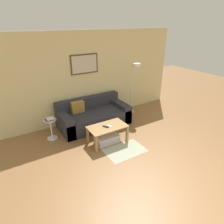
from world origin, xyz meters
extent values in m
plane|color=olive|center=(0.00, 0.00, 0.00)|extent=(16.00, 16.00, 0.00)
cube|color=beige|center=(0.00, 3.81, 1.27)|extent=(5.60, 0.06, 2.55)
cube|color=#513823|center=(-0.26, 3.77, 1.67)|extent=(0.81, 0.02, 0.54)
cube|color=beige|center=(-0.26, 3.76, 1.67)|extent=(0.74, 0.01, 0.47)
cube|color=#B2B79E|center=(-0.23, 1.77, 0.00)|extent=(0.94, 0.62, 0.01)
cube|color=#2D2D38|center=(-0.27, 3.26, 0.21)|extent=(1.97, 0.96, 0.42)
cube|color=#2D2D38|center=(-0.27, 3.64, 0.58)|extent=(1.97, 0.20, 0.33)
cube|color=#2D2D38|center=(-1.14, 3.26, 0.27)|extent=(0.24, 0.96, 0.54)
cube|color=#2D2D38|center=(0.59, 3.26, 0.27)|extent=(0.24, 0.96, 0.54)
cube|color=#A87A33|center=(-0.67, 3.47, 0.58)|extent=(0.36, 0.14, 0.32)
cube|color=#AD7F4C|center=(-0.39, 2.31, 0.42)|extent=(0.94, 0.54, 0.02)
cube|color=#AD7F4C|center=(-0.82, 2.08, 0.21)|extent=(0.06, 0.06, 0.41)
cube|color=#AD7F4C|center=(0.04, 2.08, 0.21)|extent=(0.06, 0.06, 0.41)
cube|color=#AD7F4C|center=(-0.82, 2.54, 0.21)|extent=(0.06, 0.06, 0.41)
cube|color=#AD7F4C|center=(0.04, 2.54, 0.21)|extent=(0.06, 0.06, 0.41)
cube|color=#B2B2B7|center=(-0.43, 2.28, 0.09)|extent=(0.57, 0.33, 0.17)
cube|color=silver|center=(-0.43, 2.28, 0.18)|extent=(0.59, 0.36, 0.02)
cylinder|color=silver|center=(1.15, 3.46, 0.01)|extent=(0.25, 0.25, 0.02)
cylinder|color=silver|center=(1.15, 3.46, 0.82)|extent=(0.03, 0.03, 1.60)
cylinder|color=silver|center=(1.15, 3.34, 1.62)|extent=(0.02, 0.22, 0.02)
cylinder|color=white|center=(1.15, 3.23, 1.59)|extent=(0.22, 0.22, 0.09)
cylinder|color=white|center=(-1.53, 3.18, 0.01)|extent=(0.26, 0.26, 0.01)
cylinder|color=white|center=(-1.53, 3.18, 0.27)|extent=(0.04, 0.04, 0.50)
cylinder|color=white|center=(-1.53, 3.18, 0.53)|extent=(0.31, 0.31, 0.02)
cube|color=#B73333|center=(-1.52, 3.18, 0.55)|extent=(0.25, 0.14, 0.02)
cube|color=#335199|center=(-1.53, 3.17, 0.56)|extent=(0.21, 0.16, 0.01)
cube|color=silver|center=(-1.52, 3.16, 0.58)|extent=(0.18, 0.18, 0.02)
cube|color=black|center=(-0.44, 2.30, 0.44)|extent=(0.11, 0.15, 0.02)
cube|color=silver|center=(-0.34, 2.30, 0.44)|extent=(0.12, 0.15, 0.01)
camera|label=1|loc=(-2.51, -1.36, 2.78)|focal=32.00mm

